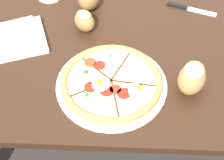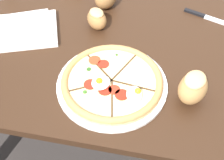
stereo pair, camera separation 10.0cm
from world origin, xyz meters
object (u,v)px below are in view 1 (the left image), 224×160
dining_table (122,56)px  napkin_folded (13,39)px  knife_main (191,9)px  bread_piece_near (85,21)px  bread_piece_far (192,78)px  pizza (112,82)px

dining_table → napkin_folded: napkin_folded is taller
knife_main → bread_piece_near: bearing=-142.1°
bread_piece_near → bread_piece_far: size_ratio=0.81×
dining_table → bread_piece_near: bread_piece_near is taller
pizza → knife_main: 0.52m
dining_table → pizza: pizza is taller
bread_piece_far → knife_main: 0.43m
napkin_folded → knife_main: size_ratio=1.46×
bread_piece_far → bread_piece_near: bearing=142.7°
bread_piece_far → dining_table: bearing=134.2°
bread_piece_near → knife_main: bread_piece_near is taller
bread_piece_far → knife_main: size_ratio=0.69×
bread_piece_near → napkin_folded: bearing=-162.2°
napkin_folded → bread_piece_far: bread_piece_far is taller
dining_table → knife_main: 0.35m
knife_main → dining_table: bearing=-126.2°
dining_table → knife_main: bearing=34.2°
bread_piece_near → bread_piece_far: (0.37, -0.28, 0.01)m
napkin_folded → bread_piece_far: size_ratio=2.12×
napkin_folded → bread_piece_far: bearing=-17.3°
pizza → napkin_folded: bearing=152.3°
napkin_folded → bread_piece_near: size_ratio=2.63×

